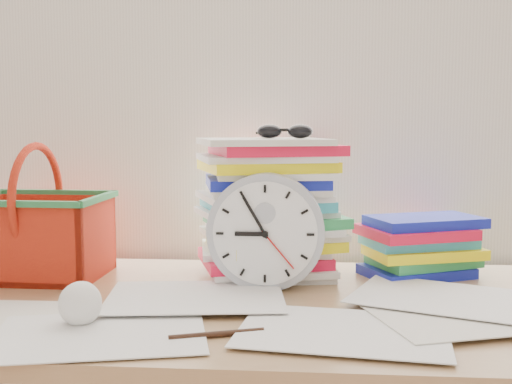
# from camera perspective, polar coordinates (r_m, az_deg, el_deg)

# --- Properties ---
(curtain) EXTENTS (2.40, 0.01, 2.50)m
(curtain) POSITION_cam_1_polar(r_m,az_deg,el_deg) (1.59, -0.19, 13.87)
(curtain) COLOR white
(curtain) RESTS_ON room_shell
(desk) EXTENTS (1.40, 0.70, 0.75)m
(desk) POSITION_cam_1_polar(r_m,az_deg,el_deg) (1.26, -1.64, -12.82)
(desk) COLOR #A0774B
(desk) RESTS_ON ground
(paper_stack) EXTENTS (0.37, 0.33, 0.30)m
(paper_stack) POSITION_cam_1_polar(r_m,az_deg,el_deg) (1.42, 1.20, -1.34)
(paper_stack) COLOR white
(paper_stack) RESTS_ON desk
(clock) EXTENTS (0.24, 0.05, 0.24)m
(clock) POSITION_cam_1_polar(r_m,az_deg,el_deg) (1.29, 0.87, -3.54)
(clock) COLOR #ACB1BB
(clock) RESTS_ON desk
(sunglasses) EXTENTS (0.15, 0.13, 0.03)m
(sunglasses) POSITION_cam_1_polar(r_m,az_deg,el_deg) (1.38, 2.57, 5.40)
(sunglasses) COLOR black
(sunglasses) RESTS_ON paper_stack
(book_stack) EXTENTS (0.31, 0.27, 0.13)m
(book_stack) POSITION_cam_1_polar(r_m,az_deg,el_deg) (1.47, 14.20, -4.67)
(book_stack) COLOR white
(book_stack) RESTS_ON desk
(basket) EXTENTS (0.29, 0.23, 0.29)m
(basket) POSITION_cam_1_polar(r_m,az_deg,el_deg) (1.48, -18.82, -1.67)
(basket) COLOR red
(basket) RESTS_ON desk
(crumpled_ball) EXTENTS (0.07, 0.07, 0.07)m
(crumpled_ball) POSITION_cam_1_polar(r_m,az_deg,el_deg) (1.12, -15.39, -9.50)
(crumpled_ball) COLOR white
(crumpled_ball) RESTS_ON desk
(pen) EXTENTS (0.15, 0.06, 0.01)m
(pen) POSITION_cam_1_polar(r_m,az_deg,el_deg) (1.03, -3.50, -12.51)
(pen) COLOR black
(pen) RESTS_ON desk
(scattered_papers) EXTENTS (1.26, 0.42, 0.02)m
(scattered_papers) POSITION_cam_1_polar(r_m,az_deg,el_deg) (1.24, -1.66, -9.29)
(scattered_papers) COLOR white
(scattered_papers) RESTS_ON desk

